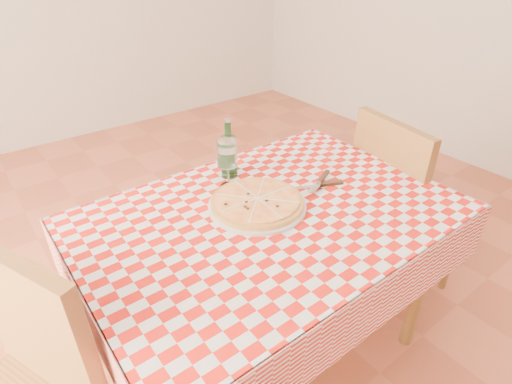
{
  "coord_description": "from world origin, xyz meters",
  "views": [
    {
      "loc": [
        -0.75,
        -0.88,
        1.54
      ],
      "look_at": [
        -0.02,
        0.06,
        0.82
      ],
      "focal_mm": 28.0,
      "sensor_mm": 36.0,
      "label": 1
    }
  ],
  "objects_px": {
    "chair_near": "(398,198)",
    "water_bottle": "(229,148)",
    "dining_table": "(270,234)",
    "pizza_plate": "(257,201)",
    "wine_glass": "(228,165)"
  },
  "relations": [
    {
      "from": "pizza_plate",
      "to": "dining_table",
      "type": "bearing_deg",
      "value": -71.93
    },
    {
      "from": "dining_table",
      "to": "chair_near",
      "type": "height_order",
      "value": "chair_near"
    },
    {
      "from": "pizza_plate",
      "to": "wine_glass",
      "type": "bearing_deg",
      "value": 90.81
    },
    {
      "from": "dining_table",
      "to": "pizza_plate",
      "type": "height_order",
      "value": "pizza_plate"
    },
    {
      "from": "pizza_plate",
      "to": "water_bottle",
      "type": "height_order",
      "value": "water_bottle"
    },
    {
      "from": "dining_table",
      "to": "chair_near",
      "type": "bearing_deg",
      "value": -2.19
    },
    {
      "from": "pizza_plate",
      "to": "wine_glass",
      "type": "xyz_separation_m",
      "value": [
        -0.0,
        0.18,
        0.07
      ]
    },
    {
      "from": "chair_near",
      "to": "pizza_plate",
      "type": "height_order",
      "value": "chair_near"
    },
    {
      "from": "chair_near",
      "to": "water_bottle",
      "type": "height_order",
      "value": "water_bottle"
    },
    {
      "from": "pizza_plate",
      "to": "water_bottle",
      "type": "distance_m",
      "value": 0.27
    },
    {
      "from": "chair_near",
      "to": "pizza_plate",
      "type": "bearing_deg",
      "value": -176.21
    },
    {
      "from": "chair_near",
      "to": "wine_glass",
      "type": "relative_size",
      "value": 4.87
    },
    {
      "from": "dining_table",
      "to": "pizza_plate",
      "type": "relative_size",
      "value": 3.42
    },
    {
      "from": "water_bottle",
      "to": "wine_glass",
      "type": "height_order",
      "value": "water_bottle"
    },
    {
      "from": "chair_near",
      "to": "water_bottle",
      "type": "distance_m",
      "value": 0.87
    }
  ]
}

